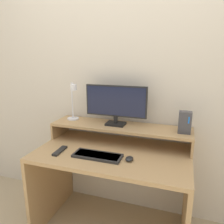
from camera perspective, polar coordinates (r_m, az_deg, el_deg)
name	(u,v)px	position (r m, az deg, el deg)	size (l,w,h in m)	color
wall_back	(126,80)	(1.98, 3.68, 8.33)	(6.00, 0.05, 2.50)	beige
desk	(113,175)	(1.86, 0.14, -16.05)	(1.21, 0.69, 0.73)	tan
monitor_shelf	(120,128)	(1.89, 2.07, -4.17)	(1.21, 0.29, 0.15)	tan
monitor	(116,103)	(1.85, 1.00, 2.30)	(0.54, 0.12, 0.34)	black
desk_lamp	(73,102)	(2.00, -10.11, 2.55)	(0.16, 0.18, 0.35)	silver
router_dock	(185,122)	(1.77, 18.50, -2.57)	(0.10, 0.08, 0.17)	#3D3D42
keyboard	(97,155)	(1.67, -3.82, -11.27)	(0.37, 0.15, 0.02)	#282828
mouse	(129,159)	(1.62, 4.54, -12.07)	(0.06, 0.08, 0.03)	black
remote_control	(60,151)	(1.80, -13.47, -9.82)	(0.05, 0.17, 0.02)	black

